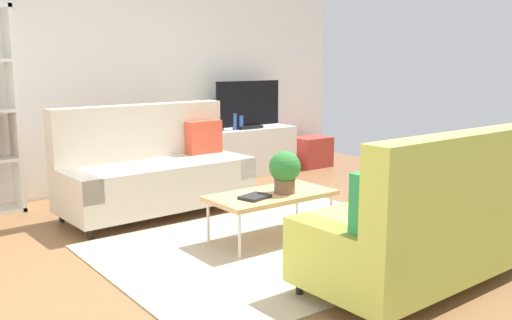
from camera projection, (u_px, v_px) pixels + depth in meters
ground_plane at (271, 242)px, 4.80m from camera, size 7.68×7.68×0.00m
wall_far at (128, 69)px, 6.74m from camera, size 6.40×0.12×2.90m
area_rug at (281, 246)px, 4.68m from camera, size 2.90×2.20×0.01m
couch_beige at (155, 170)px, 5.67m from camera, size 1.93×0.92×1.10m
couch_green at (432, 223)px, 3.84m from camera, size 1.92×0.88×1.10m
coffee_table at (271, 196)px, 4.80m from camera, size 1.10×0.56×0.42m
tv_console at (247, 152)px, 7.59m from camera, size 1.40×0.44×0.64m
tv at (248, 105)px, 7.47m from camera, size 1.00×0.20×0.64m
storage_trunk at (312, 152)px, 8.18m from camera, size 0.52×0.40×0.44m
potted_plant at (285, 170)px, 4.76m from camera, size 0.27×0.27×0.37m
table_book_0 at (255, 197)px, 4.61m from camera, size 0.28×0.23×0.03m
vase_0 at (209, 127)px, 7.22m from camera, size 0.10×0.10×0.12m
vase_1 at (219, 125)px, 7.31m from camera, size 0.12×0.12×0.15m
bottle_0 at (235, 122)px, 7.34m from camera, size 0.05×0.05×0.22m
bottle_1 at (241, 122)px, 7.41m from camera, size 0.06×0.06×0.19m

